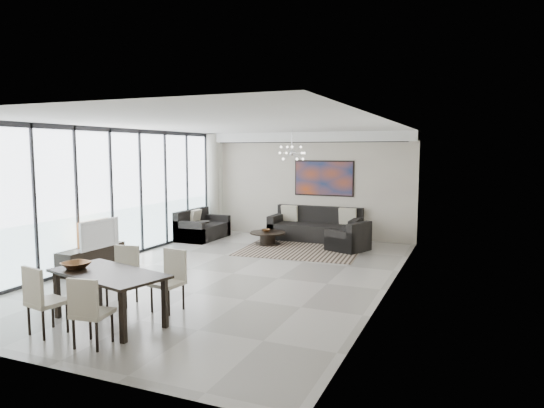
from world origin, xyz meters
The scene contains 20 objects.
room_shell centered at (0.46, 0.00, 1.45)m, with size 6.00×9.00×2.90m.
window_wall centered at (-2.86, 0.00, 1.47)m, with size 0.37×8.95×2.90m.
soffit centered at (0.00, 4.30, 2.77)m, with size 5.98×0.40×0.26m, color white.
painting centered at (0.50, 4.47, 1.65)m, with size 1.68×0.04×0.98m, color #A94017.
chandelier centered at (0.30, 2.50, 2.35)m, with size 0.66×0.66×0.71m.
rug centered at (0.48, 2.60, 0.01)m, with size 2.81×2.16×0.01m, color black.
coffee_table centered at (-0.54, 3.00, 0.18)m, with size 0.91×0.91×0.32m.
bowl_coffee centered at (-0.60, 3.02, 0.35)m, with size 0.22×0.22×0.07m, color brown.
sofa_main centered at (0.41, 4.08, 0.30)m, with size 2.42×0.99×0.88m.
loveseat centered at (-2.55, 3.05, 0.27)m, with size 0.89×1.58×0.79m.
armchair centered at (1.58, 3.04, 0.24)m, with size 1.06×1.08×0.71m.
side_table centered at (-2.35, 2.78, 0.36)m, with size 0.39×0.39×0.53m.
tv_console centered at (-2.76, -0.86, 0.24)m, with size 0.43×1.51×0.47m, color black.
television centered at (-2.60, -0.89, 0.76)m, with size 1.00×0.13×0.57m, color gray.
dining_table centered at (-0.34, -3.10, 0.64)m, with size 1.89×1.27×0.72m.
dining_chair_sw centered at (-0.81, -3.84, 0.53)m, with size 0.50×0.50×0.93m.
dining_chair_se centered at (0.05, -3.91, 0.51)m, with size 0.46×0.46×0.89m.
dining_chair_nw centered at (-0.73, -2.31, 0.52)m, with size 0.48×0.48×0.91m.
dining_chair_ne centered at (0.13, -2.28, 0.52)m, with size 0.47×0.47×0.92m.
bowl_dining centered at (-0.92, -3.11, 0.77)m, with size 0.38×0.38×0.09m, color brown.
Camera 1 is at (4.31, -8.30, 2.41)m, focal length 32.00 mm.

